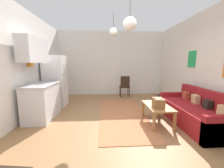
% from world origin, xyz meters
% --- Properties ---
extents(ground_plane, '(5.31, 7.47, 0.10)m').
position_xyz_m(ground_plane, '(0.00, 0.00, -0.05)').
color(ground_plane, '#996D44').
extents(wall_back, '(4.91, 0.13, 2.86)m').
position_xyz_m(wall_back, '(-0.00, 3.49, 1.42)').
color(wall_back, white).
rests_on(wall_back, ground_plane).
extents(wall_left, '(0.12, 7.07, 2.86)m').
position_xyz_m(wall_left, '(-2.40, 0.00, 1.43)').
color(wall_left, white).
rests_on(wall_left, ground_plane).
extents(area_rug, '(1.26, 3.26, 0.01)m').
position_xyz_m(area_rug, '(0.20, 0.88, 0.01)').
color(area_rug, '#B26B42').
rests_on(area_rug, ground_plane).
extents(couch, '(0.83, 1.98, 0.83)m').
position_xyz_m(couch, '(1.87, 0.12, 0.28)').
color(couch, maroon).
rests_on(couch, ground_plane).
extents(coffee_table, '(0.53, 0.93, 0.45)m').
position_xyz_m(coffee_table, '(0.96, 0.18, 0.39)').
color(coffee_table, '#A87542').
rests_on(coffee_table, ground_plane).
extents(bamboo_vase, '(0.07, 0.07, 0.46)m').
position_xyz_m(bamboo_vase, '(1.06, 0.43, 0.57)').
color(bamboo_vase, '#2D2D33').
rests_on(bamboo_vase, coffee_table).
extents(handbag, '(0.24, 0.32, 0.33)m').
position_xyz_m(handbag, '(0.91, 0.01, 0.56)').
color(handbag, brown).
rests_on(handbag, coffee_table).
extents(refrigerator, '(0.67, 0.65, 1.70)m').
position_xyz_m(refrigerator, '(-1.96, 1.76, 0.85)').
color(refrigerator, white).
rests_on(refrigerator, ground_plane).
extents(kitchen_counter, '(0.62, 1.18, 2.09)m').
position_xyz_m(kitchen_counter, '(-1.99, 0.70, 0.79)').
color(kitchen_counter, silver).
rests_on(kitchen_counter, ground_plane).
extents(accent_chair, '(0.42, 0.40, 0.91)m').
position_xyz_m(accent_chair, '(0.55, 2.84, 0.50)').
color(accent_chair, black).
rests_on(accent_chair, ground_plane).
extents(pendant_lamp_near, '(0.28, 0.28, 0.72)m').
position_xyz_m(pendant_lamp_near, '(0.23, 0.07, 2.28)').
color(pendant_lamp_near, black).
extents(pendant_lamp_far, '(0.23, 0.23, 0.62)m').
position_xyz_m(pendant_lamp_far, '(-0.04, 1.24, 2.36)').
color(pendant_lamp_far, black).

